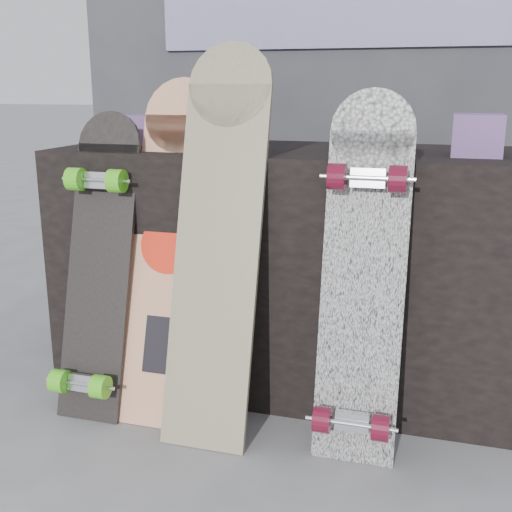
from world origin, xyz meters
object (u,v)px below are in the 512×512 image
(vendor_table, at_px, (302,268))
(longboard_celtic, at_px, (219,231))
(skateboard_dark, at_px, (98,261))
(longboard_cascadia, at_px, (363,275))
(longboard_geisha, at_px, (170,240))

(vendor_table, distance_m, longboard_celtic, 0.45)
(longboard_celtic, distance_m, skateboard_dark, 0.42)
(longboard_cascadia, bearing_deg, skateboard_dark, 177.31)
(vendor_table, bearing_deg, longboard_cascadia, -57.73)
(longboard_geisha, xyz_separation_m, longboard_cascadia, (0.60, -0.11, -0.03))
(skateboard_dark, bearing_deg, vendor_table, 33.08)
(skateboard_dark, bearing_deg, longboard_celtic, 0.04)
(longboard_cascadia, bearing_deg, longboard_celtic, 174.74)
(longboard_celtic, relative_size, skateboard_dark, 1.22)
(longboard_cascadia, bearing_deg, vendor_table, 122.27)
(vendor_table, xyz_separation_m, longboard_celtic, (-0.16, -0.37, 0.20))
(longboard_cascadia, distance_m, skateboard_dark, 0.82)
(longboard_celtic, bearing_deg, longboard_cascadia, -5.26)
(vendor_table, xyz_separation_m, skateboard_dark, (-0.56, -0.37, 0.08))
(longboard_geisha, relative_size, longboard_cascadia, 1.03)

